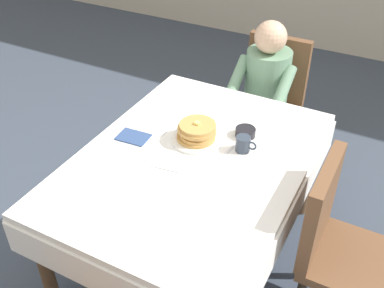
% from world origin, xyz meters
% --- Properties ---
extents(ground_plane, '(14.00, 14.00, 0.00)m').
position_xyz_m(ground_plane, '(0.00, 0.00, 0.00)').
color(ground_plane, '#3D4756').
extents(dining_table_main, '(1.12, 1.52, 0.74)m').
position_xyz_m(dining_table_main, '(0.00, 0.00, 0.65)').
color(dining_table_main, white).
rests_on(dining_table_main, ground).
extents(chair_diner, '(0.44, 0.45, 0.93)m').
position_xyz_m(chair_diner, '(0.02, 1.17, 0.53)').
color(chair_diner, brown).
rests_on(chair_diner, ground).
extents(diner_person, '(0.40, 0.43, 1.12)m').
position_xyz_m(diner_person, '(0.02, 1.01, 0.67)').
color(diner_person, gray).
rests_on(diner_person, ground).
extents(chair_right_side, '(0.45, 0.44, 0.93)m').
position_xyz_m(chair_right_side, '(0.77, 0.00, 0.53)').
color(chair_right_side, brown).
rests_on(chair_right_side, ground).
extents(plate_breakfast, '(0.28, 0.28, 0.02)m').
position_xyz_m(plate_breakfast, '(-0.05, 0.15, 0.75)').
color(plate_breakfast, white).
rests_on(plate_breakfast, dining_table_main).
extents(breakfast_stack, '(0.21, 0.21, 0.10)m').
position_xyz_m(breakfast_stack, '(-0.05, 0.15, 0.80)').
color(breakfast_stack, tan).
rests_on(breakfast_stack, plate_breakfast).
extents(cup_coffee, '(0.11, 0.08, 0.08)m').
position_xyz_m(cup_coffee, '(0.20, 0.18, 0.78)').
color(cup_coffee, '#333D4C').
rests_on(cup_coffee, dining_table_main).
extents(bowl_butter, '(0.11, 0.11, 0.04)m').
position_xyz_m(bowl_butter, '(0.16, 0.31, 0.76)').
color(bowl_butter, black).
rests_on(bowl_butter, dining_table_main).
extents(fork_left_of_plate, '(0.03, 0.18, 0.00)m').
position_xyz_m(fork_left_of_plate, '(-0.24, 0.13, 0.74)').
color(fork_left_of_plate, silver).
rests_on(fork_left_of_plate, dining_table_main).
extents(knife_right_of_plate, '(0.03, 0.20, 0.00)m').
position_xyz_m(knife_right_of_plate, '(0.14, 0.13, 0.74)').
color(knife_right_of_plate, silver).
rests_on(knife_right_of_plate, dining_table_main).
extents(spoon_near_edge, '(0.15, 0.03, 0.00)m').
position_xyz_m(spoon_near_edge, '(-0.08, -0.14, 0.74)').
color(spoon_near_edge, silver).
rests_on(spoon_near_edge, dining_table_main).
extents(napkin_folded, '(0.18, 0.13, 0.01)m').
position_xyz_m(napkin_folded, '(-0.37, 0.01, 0.74)').
color(napkin_folded, '#334C7F').
rests_on(napkin_folded, dining_table_main).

